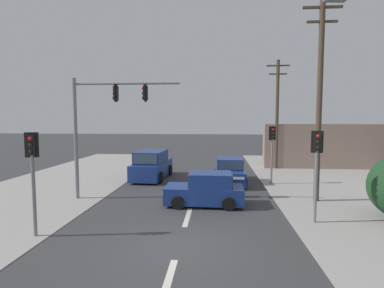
{
  "coord_description": "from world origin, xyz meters",
  "views": [
    {
      "loc": [
        1.18,
        -8.92,
        4.0
      ],
      "look_at": [
        0.09,
        4.0,
        2.91
      ],
      "focal_mm": 28.0,
      "sensor_mm": 36.0,
      "label": 1
    }
  ],
  "objects": [
    {
      "name": "pedestal_signal_far_median",
      "position": [
        4.53,
        9.6,
        2.42
      ],
      "size": [
        0.43,
        0.31,
        3.56
      ],
      "color": "slate",
      "rests_on": "ground"
    },
    {
      "name": "utility_pole_midground_right",
      "position": [
        6.01,
        5.87,
        5.05
      ],
      "size": [
        1.8,
        0.26,
        9.61
      ],
      "color": "#4C3D2B",
      "rests_on": "ground"
    },
    {
      "name": "hatchback_oncoming_mid",
      "position": [
        0.68,
        4.75,
        0.7
      ],
      "size": [
        3.65,
        1.8,
        1.53
      ],
      "color": "navy",
      "rests_on": "ground"
    },
    {
      "name": "pedestal_signal_right_kerb",
      "position": [
        4.95,
        2.69,
        2.42
      ],
      "size": [
        0.44,
        0.3,
        3.56
      ],
      "color": "slate",
      "rests_on": "ground"
    },
    {
      "name": "shopfront_wall_far",
      "position": [
        11.0,
        16.0,
        1.8
      ],
      "size": [
        12.0,
        1.0,
        3.6
      ],
      "primitive_type": "cube",
      "color": "gray",
      "rests_on": "ground"
    },
    {
      "name": "pedestal_signal_left_kerb",
      "position": [
        -4.97,
        0.5,
        2.42
      ],
      "size": [
        0.44,
        0.31,
        3.56
      ],
      "color": "slate",
      "rests_on": "ground"
    },
    {
      "name": "ground_plane",
      "position": [
        0.0,
        0.0,
        0.0
      ],
      "size": [
        140.0,
        140.0,
        0.0
      ],
      "primitive_type": "plane",
      "color": "#3A3A3D"
    },
    {
      "name": "utility_pole_background_right",
      "position": [
        5.93,
        15.54,
        4.56
      ],
      "size": [
        1.8,
        0.26,
        8.65
      ],
      "color": "#4C3D2B",
      "rests_on": "ground"
    },
    {
      "name": "kerb_left_verge",
      "position": [
        -8.5,
        4.0,
        0.01
      ],
      "size": [
        8.0,
        40.0,
        0.02
      ],
      "primitive_type": "cube",
      "color": "#A39E99",
      "rests_on": "ground"
    },
    {
      "name": "lane_dash_mid",
      "position": [
        0.0,
        3.0,
        0.0
      ],
      "size": [
        0.2,
        2.4,
        0.01
      ],
      "primitive_type": "cube",
      "color": "silver",
      "rests_on": "ground"
    },
    {
      "name": "suv_receding_far",
      "position": [
        -3.18,
        10.67,
        0.88
      ],
      "size": [
        2.26,
        4.63,
        1.9
      ],
      "color": "navy",
      "rests_on": "ground"
    },
    {
      "name": "lane_dash_far",
      "position": [
        0.0,
        8.0,
        0.0
      ],
      "size": [
        0.2,
        2.4,
        0.01
      ],
      "primitive_type": "cube",
      "color": "silver",
      "rests_on": "ground"
    },
    {
      "name": "traffic_signal_mast",
      "position": [
        -4.52,
        5.36,
        4.15
      ],
      "size": [
        5.29,
        0.45,
        6.0
      ],
      "color": "slate",
      "rests_on": "ground"
    },
    {
      "name": "sedan_crossing_left",
      "position": [
        1.97,
        9.73,
        0.7
      ],
      "size": [
        1.91,
        4.25,
        1.56
      ],
      "color": "navy",
      "rests_on": "ground"
    },
    {
      "name": "lane_dash_near",
      "position": [
        0.0,
        -2.0,
        0.0
      ],
      "size": [
        0.2,
        2.4,
        0.01
      ],
      "primitive_type": "cube",
      "color": "silver",
      "rests_on": "ground"
    }
  ]
}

